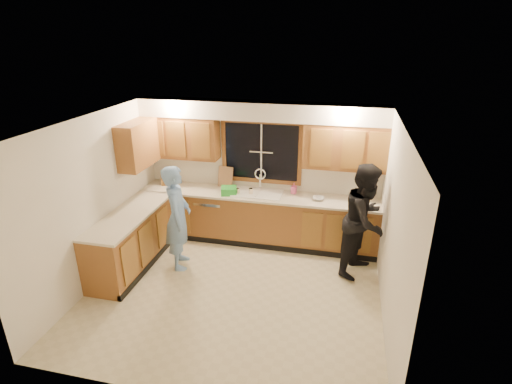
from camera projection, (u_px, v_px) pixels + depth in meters
The scene contains 26 objects.
floor at pixel (234, 291), 5.89m from camera, with size 4.20×4.20×0.00m, color beige.
ceiling at pixel (230, 124), 4.96m from camera, with size 4.20×4.20×0.00m, color white.
wall_back at pixel (261, 171), 7.14m from camera, with size 4.20×4.20×0.00m, color white.
wall_left at pixel (95, 201), 5.86m from camera, with size 3.80×3.80×0.00m, color white.
wall_right at pixel (393, 231), 4.99m from camera, with size 3.80×3.80×0.00m, color white.
base_cabinets_back at pixel (258, 219), 7.17m from camera, with size 4.20×0.60×0.88m, color #935B2A.
base_cabinets_left at pixel (132, 241), 6.42m from camera, with size 0.60×1.90×0.88m, color #935B2A.
countertop_back at pixel (258, 195), 6.99m from camera, with size 4.20×0.63×0.04m, color beige.
countertop_left at pixel (129, 215), 6.24m from camera, with size 0.63×1.90×0.04m, color beige.
upper_cabinets_left at pixel (181, 137), 7.07m from camera, with size 1.35×0.33×0.75m, color #935B2A.
upper_cabinets_right at pixel (345, 147), 6.48m from camera, with size 1.35×0.33×0.75m, color #935B2A.
upper_cabinets_return at pixel (138, 144), 6.62m from camera, with size 0.33×0.90×0.75m, color #935B2A.
soffit at pixel (259, 111), 6.57m from camera, with size 4.20×0.35×0.30m, color white.
window_frame at pixel (261, 152), 7.00m from camera, with size 1.44×0.03×1.14m.
sink at pixel (258, 197), 7.02m from camera, with size 0.86×0.52×0.57m.
dishwasher at pixel (213, 216), 7.35m from camera, with size 0.60×0.56×0.82m, color white.
stove at pixel (112, 258), 5.90m from camera, with size 0.58×0.75×0.90m, color white.
man at pixel (178, 218), 6.26m from camera, with size 0.62×0.41×1.71m, color #76A2DF.
woman at pixel (365, 220), 6.08m from camera, with size 0.87×0.68×1.79m, color black.
knife_block at pixel (164, 180), 7.35m from camera, with size 0.12×0.10×0.22m, color #9E6A2B.
cutting_board at pixel (225, 177), 7.26m from camera, with size 0.28×0.02×0.38m, color tan.
dish_crate at pixel (229, 191), 6.97m from camera, with size 0.27×0.25×0.12m, color green.
soap_bottle at pixel (294, 188), 6.98m from camera, with size 0.09×0.09×0.19m, color #EB599E.
bowl at pixel (318, 199), 6.74m from camera, with size 0.19×0.19×0.05m, color silver.
can_left at pixel (238, 191), 6.95m from camera, with size 0.06×0.06×0.11m, color beige.
can_right at pixel (251, 192), 6.92m from camera, with size 0.07×0.07×0.12m, color beige.
Camera 1 is at (1.41, -4.72, 3.57)m, focal length 28.00 mm.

